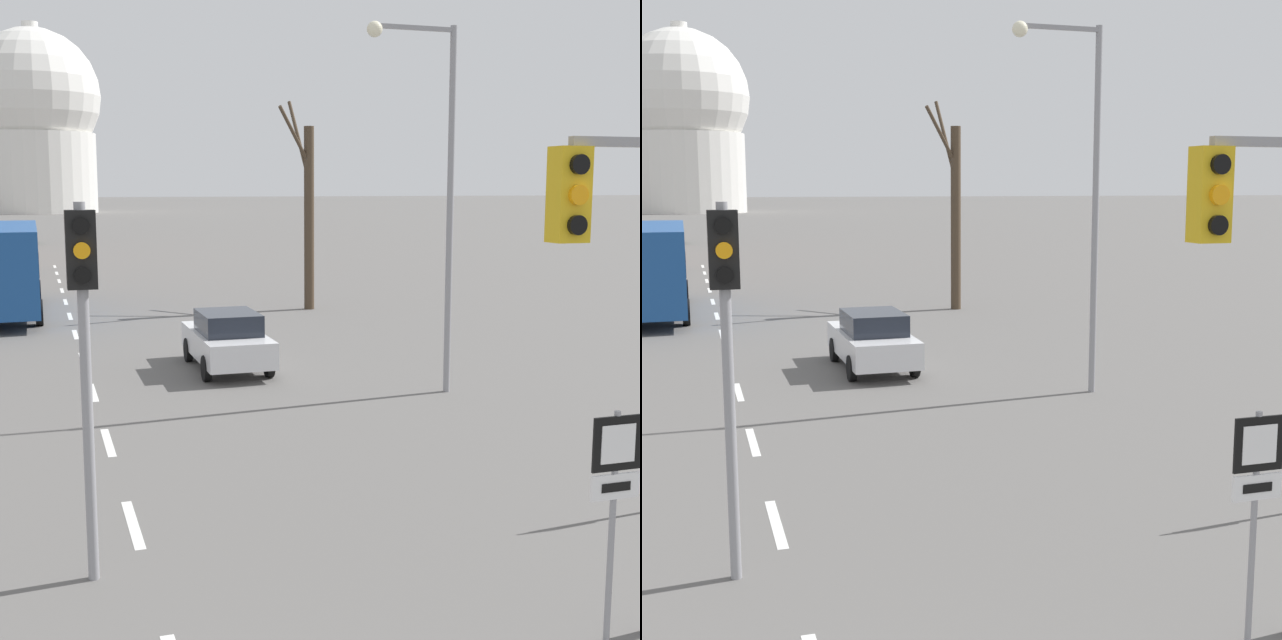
# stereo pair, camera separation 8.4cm
# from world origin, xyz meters

# --- Properties ---
(lane_stripe_1) EXTENTS (0.16, 2.00, 0.01)m
(lane_stripe_1) POSITION_xyz_m (0.00, 8.30, 0.00)
(lane_stripe_1) COLOR silver
(lane_stripe_1) RESTS_ON ground_plane
(lane_stripe_2) EXTENTS (0.16, 2.00, 0.01)m
(lane_stripe_2) POSITION_xyz_m (0.00, 12.80, 0.00)
(lane_stripe_2) COLOR silver
(lane_stripe_2) RESTS_ON ground_plane
(lane_stripe_3) EXTENTS (0.16, 2.00, 0.01)m
(lane_stripe_3) POSITION_xyz_m (0.00, 17.30, 0.00)
(lane_stripe_3) COLOR silver
(lane_stripe_3) RESTS_ON ground_plane
(lane_stripe_4) EXTENTS (0.16, 2.00, 0.01)m
(lane_stripe_4) POSITION_xyz_m (0.00, 21.80, 0.00)
(lane_stripe_4) COLOR silver
(lane_stripe_4) RESTS_ON ground_plane
(lane_stripe_5) EXTENTS (0.16, 2.00, 0.01)m
(lane_stripe_5) POSITION_xyz_m (0.00, 26.30, 0.00)
(lane_stripe_5) COLOR silver
(lane_stripe_5) RESTS_ON ground_plane
(lane_stripe_6) EXTENTS (0.16, 2.00, 0.01)m
(lane_stripe_6) POSITION_xyz_m (0.00, 30.80, 0.00)
(lane_stripe_6) COLOR silver
(lane_stripe_6) RESTS_ON ground_plane
(lane_stripe_7) EXTENTS (0.16, 2.00, 0.01)m
(lane_stripe_7) POSITION_xyz_m (0.00, 35.30, 0.00)
(lane_stripe_7) COLOR silver
(lane_stripe_7) RESTS_ON ground_plane
(lane_stripe_8) EXTENTS (0.16, 2.00, 0.01)m
(lane_stripe_8) POSITION_xyz_m (0.00, 39.80, 0.00)
(lane_stripe_8) COLOR silver
(lane_stripe_8) RESTS_ON ground_plane
(lane_stripe_9) EXTENTS (0.16, 2.00, 0.01)m
(lane_stripe_9) POSITION_xyz_m (0.00, 44.30, 0.00)
(lane_stripe_9) COLOR silver
(lane_stripe_9) RESTS_ON ground_plane
(lane_stripe_10) EXTENTS (0.16, 2.00, 0.01)m
(lane_stripe_10) POSITION_xyz_m (0.00, 48.80, 0.00)
(lane_stripe_10) COLOR silver
(lane_stripe_10) RESTS_ON ground_plane
(lane_stripe_11) EXTENTS (0.16, 2.00, 0.01)m
(lane_stripe_11) POSITION_xyz_m (0.00, 53.30, 0.00)
(lane_stripe_11) COLOR silver
(lane_stripe_11) RESTS_ON ground_plane
(traffic_signal_near_right) EXTENTS (1.62, 0.34, 5.70)m
(traffic_signal_near_right) POSITION_xyz_m (4.77, 3.18, 4.31)
(traffic_signal_near_right) COLOR gray
(traffic_signal_near_right) RESTS_ON ground_plane
(traffic_signal_centre_tall) EXTENTS (0.36, 0.34, 4.82)m
(traffic_signal_centre_tall) POSITION_xyz_m (-0.68, 6.56, 3.37)
(traffic_signal_centre_tall) COLOR gray
(traffic_signal_centre_tall) RESTS_ON ground_plane
(route_sign_post) EXTENTS (0.60, 0.08, 2.64)m
(route_sign_post) POSITION_xyz_m (4.61, 3.12, 1.81)
(route_sign_post) COLOR gray
(route_sign_post) RESTS_ON ground_plane
(street_lamp_right) EXTENTS (2.23, 0.36, 8.68)m
(street_lamp_right) POSITION_xyz_m (7.90, 14.76, 5.30)
(street_lamp_right) COLOR gray
(street_lamp_right) RESTS_ON ground_plane
(sedan_near_left) EXTENTS (1.94, 4.59, 1.52)m
(sedan_near_left) POSITION_xyz_m (-1.94, 77.17, 0.79)
(sedan_near_left) COLOR #2D4C33
(sedan_near_left) RESTS_ON ground_plane
(sedan_near_right) EXTENTS (1.86, 4.47, 1.62)m
(sedan_near_right) POSITION_xyz_m (3.72, 19.04, 0.83)
(sedan_near_right) COLOR silver
(sedan_near_right) RESTS_ON ground_plane
(sedan_mid_centre) EXTENTS (1.79, 4.09, 1.62)m
(sedan_mid_centre) POSITION_xyz_m (-3.13, 50.59, 0.81)
(sedan_mid_centre) COLOR black
(sedan_mid_centre) RESTS_ON ground_plane
(city_bus) EXTENTS (2.66, 10.80, 3.48)m
(city_bus) POSITION_xyz_m (-2.33, 31.97, 2.05)
(city_bus) COLOR #19478C
(city_bus) RESTS_ON ground_plane
(bare_tree_right_near) EXTENTS (2.15, 3.15, 8.47)m
(bare_tree_right_near) POSITION_xyz_m (9.43, 30.02, 4.05)
(bare_tree_right_near) COLOR #473828
(bare_tree_right_near) RESTS_ON ground_plane
(capitol_dome) EXTENTS (24.36, 24.36, 34.40)m
(capitol_dome) POSITION_xyz_m (0.00, 170.87, 16.76)
(capitol_dome) COLOR silver
(capitol_dome) RESTS_ON ground_plane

